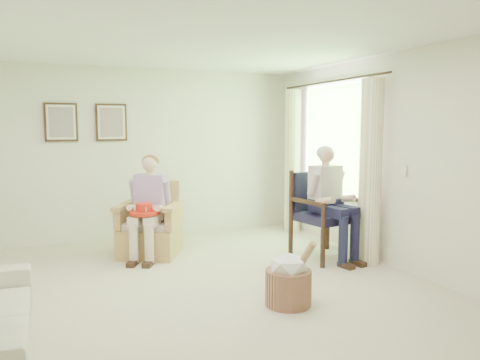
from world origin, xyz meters
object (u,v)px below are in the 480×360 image
(red_hat, at_px, (144,210))
(person_wicker, at_px, (151,200))
(wood_armchair, at_px, (322,211))
(hatbox, at_px, (289,279))
(wicker_armchair, at_px, (149,232))
(person_dark, at_px, (330,194))

(red_hat, bearing_deg, person_wicker, 54.33)
(wood_armchair, xyz_separation_m, hatbox, (-1.25, -1.35, -0.35))
(red_hat, height_order, hatbox, red_hat)
(wood_armchair, distance_m, red_hat, 2.31)
(wood_armchair, xyz_separation_m, red_hat, (-2.22, 0.66, 0.05))
(wicker_armchair, height_order, hatbox, wicker_armchair)
(wood_armchair, relative_size, person_wicker, 0.84)
(wicker_armchair, distance_m, person_dark, 2.45)
(person_wicker, distance_m, red_hat, 0.24)
(wicker_armchair, bearing_deg, red_hat, -83.41)
(person_wicker, bearing_deg, wood_armchair, 7.33)
(wicker_armchair, relative_size, person_wicker, 0.74)
(wood_armchair, relative_size, hatbox, 1.70)
(wood_armchair, distance_m, person_dark, 0.31)
(wood_armchair, height_order, person_wicker, person_wicker)
(wicker_armchair, height_order, wood_armchair, wood_armchair)
(hatbox, bearing_deg, wicker_armchair, 110.02)
(person_wicker, xyz_separation_m, red_hat, (-0.13, -0.18, -0.10))
(wicker_armchair, relative_size, wood_armchair, 0.87)
(wood_armchair, height_order, hatbox, wood_armchair)
(red_hat, bearing_deg, wood_armchair, -16.48)
(person_dark, bearing_deg, hatbox, -146.56)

